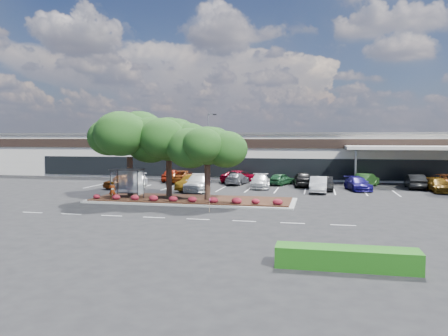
% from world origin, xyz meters
% --- Properties ---
extents(ground, '(160.00, 160.00, 0.00)m').
position_xyz_m(ground, '(0.00, 0.00, 0.00)').
color(ground, black).
rests_on(ground, ground).
extents(retail_store, '(80.40, 25.20, 6.25)m').
position_xyz_m(retail_store, '(0.06, 33.91, 3.15)').
color(retail_store, silver).
rests_on(retail_store, ground).
extents(landscape_island, '(18.00, 6.00, 0.26)m').
position_xyz_m(landscape_island, '(-2.00, 4.00, 0.12)').
color(landscape_island, gray).
rests_on(landscape_island, ground).
extents(lane_markings, '(33.12, 20.06, 0.01)m').
position_xyz_m(lane_markings, '(-0.14, 10.42, 0.01)').
color(lane_markings, silver).
rests_on(lane_markings, ground).
extents(shrub_row, '(17.00, 0.80, 0.50)m').
position_xyz_m(shrub_row, '(-2.00, 1.90, 0.51)').
color(shrub_row, maroon).
rests_on(shrub_row, landscape_island).
extents(bus_shelter, '(2.75, 1.55, 2.59)m').
position_xyz_m(bus_shelter, '(-7.50, 2.95, 2.31)').
color(bus_shelter, black).
rests_on(bus_shelter, landscape_island).
extents(island_tree_west, '(7.20, 7.20, 7.89)m').
position_xyz_m(island_tree_west, '(-8.00, 4.50, 4.21)').
color(island_tree_west, '#0F3C10').
rests_on(island_tree_west, landscape_island).
extents(island_tree_mid, '(6.60, 6.60, 7.32)m').
position_xyz_m(island_tree_mid, '(-4.50, 5.20, 3.92)').
color(island_tree_mid, '#0F3C10').
rests_on(island_tree_mid, landscape_island).
extents(island_tree_east, '(5.80, 5.80, 6.50)m').
position_xyz_m(island_tree_east, '(-0.50, 3.70, 3.51)').
color(island_tree_east, '#0F3C10').
rests_on(island_tree_east, landscape_island).
extents(hedge_south_east, '(6.00, 1.30, 0.90)m').
position_xyz_m(hedge_south_east, '(10.00, -13.50, 0.45)').
color(hedge_south_east, '#1A500F').
rests_on(hedge_south_east, ground).
extents(conifer_north_west, '(4.40, 4.40, 10.00)m').
position_xyz_m(conifer_north_west, '(-30.00, 46.00, 5.00)').
color(conifer_north_west, '#0F3C10').
rests_on(conifer_north_west, ground).
extents(person_waiting, '(0.68, 0.58, 1.58)m').
position_xyz_m(person_waiting, '(-8.44, 1.83, 1.05)').
color(person_waiting, '#594C47').
rests_on(person_waiting, landscape_island).
extents(light_pole, '(1.43, 0.50, 9.05)m').
position_xyz_m(light_pole, '(-6.44, 28.00, 3.99)').
color(light_pole, gray).
rests_on(light_pole, ground).
extents(survey_stake, '(0.08, 0.14, 1.03)m').
position_xyz_m(survey_stake, '(0.86, -1.00, 0.66)').
color(survey_stake, '#9C7B52').
rests_on(survey_stake, ground).
extents(car_0, '(3.53, 5.44, 1.47)m').
position_xyz_m(car_0, '(-11.18, 13.46, 0.73)').
color(car_0, silver).
rests_on(car_0, ground).
extents(car_1, '(3.23, 4.83, 1.53)m').
position_xyz_m(car_1, '(-12.49, 12.24, 0.76)').
color(car_1, brown).
rests_on(car_1, ground).
extents(car_2, '(2.73, 5.21, 1.63)m').
position_xyz_m(car_2, '(-4.13, 11.73, 0.82)').
color(car_2, brown).
rests_on(car_2, ground).
extents(car_3, '(3.09, 6.08, 1.69)m').
position_xyz_m(car_3, '(-3.47, 11.27, 0.84)').
color(car_3, silver).
rests_on(car_3, ground).
extents(car_4, '(2.58, 5.32, 1.49)m').
position_xyz_m(car_4, '(2.54, 15.41, 0.75)').
color(car_4, '#BDBDBD').
rests_on(car_4, ground).
extents(car_5, '(1.81, 4.86, 1.59)m').
position_xyz_m(car_5, '(8.86, 12.77, 0.79)').
color(car_5, silver).
rests_on(car_5, ground).
extents(car_6, '(1.62, 4.40, 1.44)m').
position_xyz_m(car_6, '(9.57, 14.69, 0.72)').
color(car_6, black).
rests_on(car_6, ground).
extents(car_7, '(2.98, 5.16, 1.41)m').
position_xyz_m(car_7, '(12.94, 15.32, 0.70)').
color(car_7, navy).
rests_on(car_7, ground).
extents(car_8, '(2.13, 4.82, 1.37)m').
position_xyz_m(car_8, '(20.94, 15.52, 0.69)').
color(car_8, brown).
rests_on(car_8, ground).
extents(car_9, '(2.27, 4.93, 1.64)m').
position_xyz_m(car_9, '(-9.28, 20.11, 0.82)').
color(car_9, maroon).
rests_on(car_9, ground).
extents(car_10, '(2.78, 5.80, 1.60)m').
position_xyz_m(car_10, '(-7.26, 18.44, 0.80)').
color(car_10, maroon).
rests_on(car_10, ground).
extents(car_11, '(2.58, 4.92, 1.36)m').
position_xyz_m(car_11, '(-0.62, 18.49, 0.68)').
color(car_11, slate).
rests_on(car_11, ground).
extents(car_12, '(4.43, 6.05, 1.53)m').
position_xyz_m(car_12, '(-0.74, 20.65, 0.76)').
color(car_12, maroon).
rests_on(car_12, ground).
extents(car_13, '(2.52, 5.19, 1.71)m').
position_xyz_m(car_13, '(7.13, 17.82, 0.85)').
color(car_13, black).
rests_on(car_13, ground).
extents(car_14, '(3.18, 4.44, 1.40)m').
position_xyz_m(car_14, '(4.54, 19.03, 0.70)').
color(car_14, '#20542E').
rests_on(car_14, ground).
extents(car_15, '(3.42, 4.92, 1.54)m').
position_xyz_m(car_15, '(14.14, 19.09, 0.77)').
color(car_15, '#1D4118').
rests_on(car_15, ground).
extents(car_16, '(1.87, 4.88, 1.59)m').
position_xyz_m(car_16, '(19.18, 18.29, 0.79)').
color(car_16, black).
rests_on(car_16, ground).
extents(car_17, '(4.19, 6.39, 1.63)m').
position_xyz_m(car_17, '(22.14, 19.06, 0.82)').
color(car_17, brown).
rests_on(car_17, ground).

